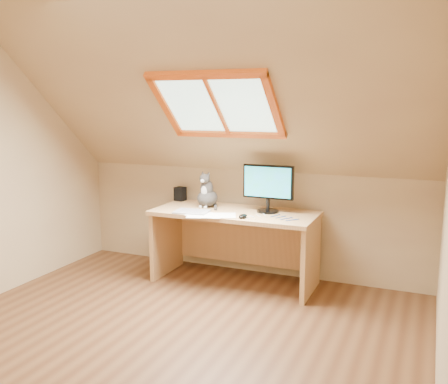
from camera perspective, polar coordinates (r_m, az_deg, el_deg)
The scene contains 10 objects.
ground at distance 3.58m, azimuth -7.76°, elevation -17.20°, with size 3.50×3.50×0.00m, color brown.
room_shell at distance 3.11m, azimuth -9.26°, elevation 6.20°, with size 3.52×3.52×2.41m.
desk at distance 4.62m, azimuth 1.53°, elevation -4.62°, with size 1.48×0.65×0.68m.
monitor at distance 4.44m, azimuth 5.06°, elevation 0.78°, with size 0.46×0.20×0.43m.
cat at distance 4.68m, azimuth -1.95°, elevation -0.22°, with size 0.20×0.24×0.35m.
desk_speaker at distance 5.01m, azimuth -5.03°, elevation -0.21°, with size 0.09×0.09×0.14m, color black.
graphics_tablet at distance 4.47m, azimuth -3.69°, elevation -2.26°, with size 0.30×0.22×0.01m, color #B2B2B7.
mouse at distance 4.24m, azimuth 2.18°, elevation -2.77°, with size 0.06×0.11×0.03m, color black.
papers at distance 4.33m, azimuth -1.73°, elevation -2.68°, with size 0.35×0.30×0.01m.
cables at distance 4.28m, azimuth 5.55°, elevation -2.88°, with size 0.51×0.26×0.01m.
Camera 1 is at (1.66, -2.72, 1.63)m, focal length 40.00 mm.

